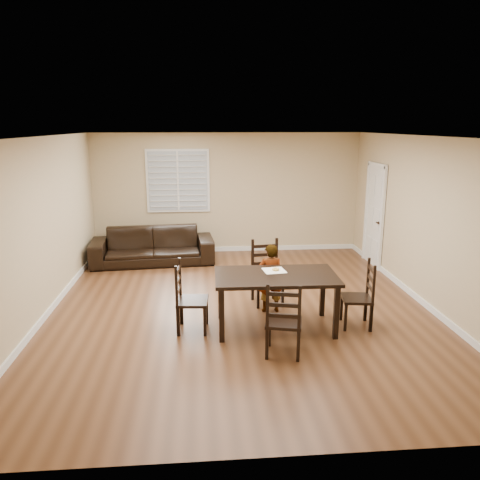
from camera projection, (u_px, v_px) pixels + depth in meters
name	position (u px, v px, depth m)	size (l,w,h in m)	color
ground	(240.00, 308.00, 7.54)	(7.00, 7.00, 0.00)	brown
room	(241.00, 195.00, 7.28)	(6.04, 7.04, 2.72)	tan
dining_table	(276.00, 281.00, 6.63)	(1.74, 1.01, 0.81)	black
chair_near	(265.00, 273.00, 7.75)	(0.52, 0.50, 1.05)	black
chair_far	(283.00, 325.00, 5.82)	(0.53, 0.51, 1.00)	black
chair_left	(184.00, 300.00, 6.62)	(0.46, 0.49, 1.02)	black
chair_right	(365.00, 297.00, 6.76)	(0.47, 0.49, 0.98)	black
child	(270.00, 278.00, 7.27)	(0.40, 0.26, 1.09)	gray
napkin	(274.00, 270.00, 6.79)	(0.31, 0.31, 0.00)	#EEE4CD
donut	(276.00, 269.00, 6.79)	(0.11, 0.11, 0.04)	gold
sofa	(153.00, 246.00, 9.89)	(2.54, 0.99, 0.74)	black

